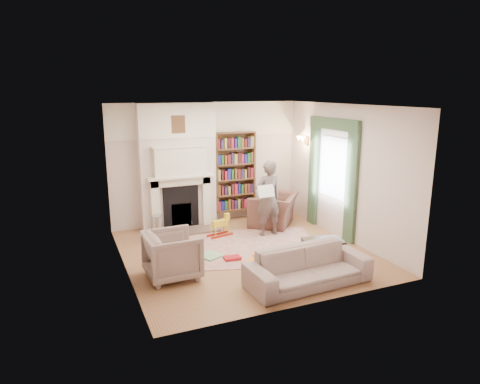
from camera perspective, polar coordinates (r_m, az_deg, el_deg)
name	(u,v)px	position (r m, az deg, el deg)	size (l,w,h in m)	color
floor	(245,252)	(8.38, 0.67, -8.04)	(4.50, 4.50, 0.00)	brown
ceiling	(245,105)	(7.80, 0.73, 11.46)	(4.50, 4.50, 0.00)	white
wall_back	(207,163)	(10.04, -4.45, 3.86)	(4.50, 4.50, 0.00)	silver
wall_front	(310,213)	(6.04, 9.26, -2.83)	(4.50, 4.50, 0.00)	silver
wall_left	(122,193)	(7.39, -15.51, -0.13)	(4.50, 4.50, 0.00)	silver
wall_right	(345,173)	(9.09, 13.82, 2.48)	(4.50, 4.50, 0.00)	silver
fireplace	(178,167)	(9.64, -8.30, 3.28)	(1.70, 0.58, 2.80)	silver
bookcase	(235,172)	(10.18, -0.72, 2.75)	(1.00, 0.24, 1.85)	brown
window	(333,167)	(9.39, 12.32, 3.22)	(0.02, 0.90, 1.30)	silver
curtain_left	(351,186)	(8.87, 14.64, 0.84)	(0.07, 0.32, 2.40)	#2F492F
curtain_right	(314,173)	(9.99, 9.79, 2.49)	(0.07, 0.32, 2.40)	#2F492F
pelmet	(334,124)	(9.25, 12.38, 8.88)	(0.09, 1.70, 0.24)	#2F492F
wall_sconce	(299,141)	(10.13, 7.92, 6.72)	(0.20, 0.24, 0.24)	gold
rug	(247,247)	(8.64, 0.99, -7.33)	(2.79, 2.15, 0.01)	#BCB18E
armchair_reading	(274,210)	(9.95, 4.49, -2.37)	(1.11, 0.97, 0.72)	#452426
armchair_left	(172,255)	(7.28, -9.00, -8.31)	(0.84, 0.87, 0.79)	#A9A28C
sofa	(308,267)	(7.06, 9.10, -9.88)	(2.04, 0.80, 0.59)	#B9AC99
man_reading	(268,198)	(9.12, 3.75, -0.85)	(0.60, 0.39, 1.64)	#584A46
newspaper	(266,191)	(8.83, 3.48, 0.12)	(0.37, 0.02, 0.26)	white
coffee_table	(323,251)	(7.95, 10.99, -7.79)	(0.70, 0.45, 0.45)	black
paraffin_heater	(157,228)	(9.08, -10.95, -4.73)	(0.24, 0.24, 0.55)	#989A9F
rocking_horse	(220,226)	(9.18, -2.69, -4.50)	(0.55, 0.22, 0.48)	yellow
board_game	(211,256)	(8.17, -3.95, -8.45)	(0.38, 0.38, 0.03)	#DEE04F
game_box_lid	(232,258)	(8.02, -1.03, -8.79)	(0.30, 0.20, 0.05)	#AC131D
comic_annuals	(263,257)	(8.14, 3.12, -8.60)	(0.94, 0.50, 0.02)	red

